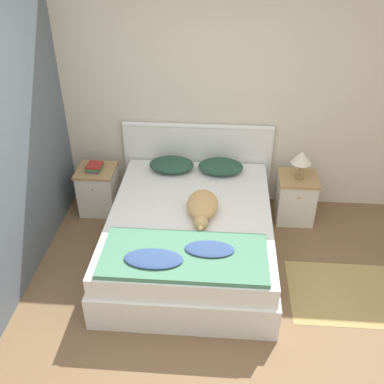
{
  "coord_description": "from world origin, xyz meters",
  "views": [
    {
      "loc": [
        0.26,
        -2.47,
        3.06
      ],
      "look_at": [
        -0.02,
        1.22,
        0.64
      ],
      "focal_mm": 42.0,
      "sensor_mm": 36.0,
      "label": 1
    }
  ],
  "objects_px": {
    "bed": "(190,235)",
    "table_lamp": "(302,158)",
    "nightstand_left": "(98,190)",
    "nightstand_right": "(295,198)",
    "pillow_left": "(172,165)",
    "pillow_right": "(221,166)",
    "dog": "(202,206)",
    "book_stack": "(95,167)"
  },
  "relations": [
    {
      "from": "bed",
      "to": "table_lamp",
      "type": "relative_size",
      "value": 6.45
    },
    {
      "from": "bed",
      "to": "book_stack",
      "type": "xyz_separation_m",
      "value": [
        -1.12,
        0.73,
        0.31
      ]
    },
    {
      "from": "nightstand_left",
      "to": "book_stack",
      "type": "distance_m",
      "value": 0.3
    },
    {
      "from": "pillow_left",
      "to": "dog",
      "type": "xyz_separation_m",
      "value": [
        0.39,
        -0.8,
        0.02
      ]
    },
    {
      "from": "nightstand_right",
      "to": "pillow_left",
      "type": "bearing_deg",
      "value": 177.61
    },
    {
      "from": "pillow_right",
      "to": "book_stack",
      "type": "distance_m",
      "value": 1.4
    },
    {
      "from": "bed",
      "to": "book_stack",
      "type": "bearing_deg",
      "value": 147.02
    },
    {
      "from": "pillow_right",
      "to": "table_lamp",
      "type": "xyz_separation_m",
      "value": [
        0.85,
        -0.06,
        0.18
      ]
    },
    {
      "from": "pillow_left",
      "to": "table_lamp",
      "type": "bearing_deg",
      "value": -2.65
    },
    {
      "from": "table_lamp",
      "to": "dog",
      "type": "bearing_deg",
      "value": -143.82
    },
    {
      "from": "bed",
      "to": "book_stack",
      "type": "height_order",
      "value": "book_stack"
    },
    {
      "from": "dog",
      "to": "table_lamp",
      "type": "bearing_deg",
      "value": 36.18
    },
    {
      "from": "bed",
      "to": "dog",
      "type": "height_order",
      "value": "dog"
    },
    {
      "from": "bed",
      "to": "dog",
      "type": "relative_size",
      "value": 3.12
    },
    {
      "from": "nightstand_left",
      "to": "nightstand_right",
      "type": "height_order",
      "value": "same"
    },
    {
      "from": "nightstand_left",
      "to": "pillow_right",
      "type": "xyz_separation_m",
      "value": [
        1.39,
        0.06,
        0.33
      ]
    },
    {
      "from": "nightstand_left",
      "to": "book_stack",
      "type": "bearing_deg",
      "value": -128.53
    },
    {
      "from": "nightstand_right",
      "to": "pillow_left",
      "type": "xyz_separation_m",
      "value": [
        -1.39,
        0.06,
        0.33
      ]
    },
    {
      "from": "pillow_right",
      "to": "bed",
      "type": "bearing_deg",
      "value": -108.86
    },
    {
      "from": "table_lamp",
      "to": "book_stack",
      "type": "bearing_deg",
      "value": -180.0
    },
    {
      "from": "pillow_right",
      "to": "table_lamp",
      "type": "height_order",
      "value": "table_lamp"
    },
    {
      "from": "bed",
      "to": "pillow_left",
      "type": "relative_size",
      "value": 4.15
    },
    {
      "from": "bed",
      "to": "table_lamp",
      "type": "height_order",
      "value": "table_lamp"
    },
    {
      "from": "nightstand_right",
      "to": "pillow_left",
      "type": "distance_m",
      "value": 1.43
    },
    {
      "from": "dog",
      "to": "nightstand_left",
      "type": "bearing_deg",
      "value": 149.04
    },
    {
      "from": "table_lamp",
      "to": "pillow_right",
      "type": "bearing_deg",
      "value": 175.65
    },
    {
      "from": "nightstand_right",
      "to": "pillow_right",
      "type": "relative_size",
      "value": 1.1
    },
    {
      "from": "nightstand_left",
      "to": "nightstand_right",
      "type": "distance_m",
      "value": 2.23
    },
    {
      "from": "bed",
      "to": "pillow_left",
      "type": "bearing_deg",
      "value": 108.86
    },
    {
      "from": "pillow_right",
      "to": "book_stack",
      "type": "xyz_separation_m",
      "value": [
        -1.39,
        -0.06,
        -0.03
      ]
    },
    {
      "from": "bed",
      "to": "pillow_right",
      "type": "height_order",
      "value": "pillow_right"
    },
    {
      "from": "dog",
      "to": "table_lamp",
      "type": "distance_m",
      "value": 1.25
    },
    {
      "from": "pillow_left",
      "to": "dog",
      "type": "distance_m",
      "value": 0.89
    },
    {
      "from": "dog",
      "to": "book_stack",
      "type": "height_order",
      "value": "dog"
    },
    {
      "from": "bed",
      "to": "pillow_left",
      "type": "distance_m",
      "value": 0.9
    },
    {
      "from": "nightstand_right",
      "to": "dog",
      "type": "xyz_separation_m",
      "value": [
        -1.0,
        -0.74,
        0.35
      ]
    },
    {
      "from": "nightstand_right",
      "to": "table_lamp",
      "type": "relative_size",
      "value": 1.71
    },
    {
      "from": "table_lamp",
      "to": "nightstand_left",
      "type": "bearing_deg",
      "value": 179.83
    },
    {
      "from": "nightstand_right",
      "to": "pillow_right",
      "type": "height_order",
      "value": "pillow_right"
    },
    {
      "from": "pillow_left",
      "to": "nightstand_left",
      "type": "bearing_deg",
      "value": -176.09
    },
    {
      "from": "nightstand_left",
      "to": "table_lamp",
      "type": "xyz_separation_m",
      "value": [
        2.23,
        -0.01,
        0.51
      ]
    },
    {
      "from": "nightstand_left",
      "to": "table_lamp",
      "type": "bearing_deg",
      "value": -0.17
    }
  ]
}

